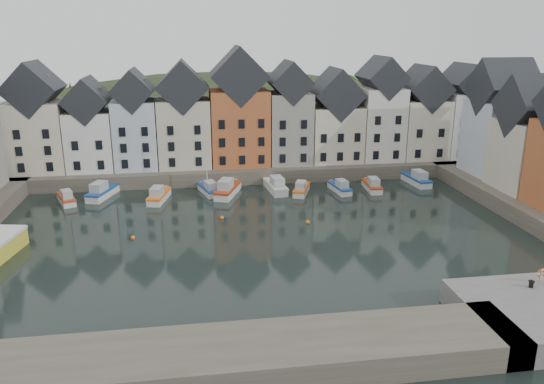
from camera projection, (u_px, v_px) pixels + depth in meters
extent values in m
plane|color=black|center=(263.00, 242.00, 57.11)|extent=(260.00, 260.00, 0.00)
cube|color=#50483D|center=(238.00, 166.00, 85.18)|extent=(90.00, 16.00, 2.00)
cube|color=#50483D|center=(157.00, 364.00, 34.60)|extent=(50.00, 6.00, 2.00)
ellipsoid|color=#1E3018|center=(229.00, 221.00, 115.33)|extent=(153.60, 70.40, 64.00)
sphere|color=black|center=(155.00, 102.00, 100.72)|extent=(5.77, 5.77, 5.77)
sphere|color=black|center=(339.00, 96.00, 115.71)|extent=(5.27, 5.27, 5.27)
sphere|color=black|center=(379.00, 100.00, 110.58)|extent=(5.07, 5.07, 5.07)
sphere|color=black|center=(296.00, 101.00, 109.03)|extent=(5.01, 5.01, 5.01)
sphere|color=black|center=(33.00, 112.00, 103.33)|extent=(3.94, 3.94, 3.94)
sphere|color=black|center=(355.00, 96.00, 115.75)|extent=(5.21, 5.21, 5.21)
sphere|color=black|center=(235.00, 98.00, 110.40)|extent=(5.45, 5.45, 5.45)
sphere|color=black|center=(418.00, 107.00, 106.06)|extent=(4.49, 4.49, 4.49)
cube|color=beige|center=(40.00, 136.00, 77.36)|extent=(7.67, 8.00, 10.07)
cube|color=black|center=(34.00, 88.00, 75.33)|extent=(7.67, 8.16, 7.67)
cube|color=white|center=(92.00, 140.00, 78.61)|extent=(6.56, 8.00, 8.61)
cube|color=black|center=(88.00, 100.00, 76.87)|extent=(6.56, 8.16, 6.56)
cube|color=silver|center=(137.00, 134.00, 79.34)|extent=(6.20, 8.00, 10.02)
cube|color=black|center=(133.00, 90.00, 77.42)|extent=(6.20, 8.16, 6.20)
cube|color=beige|center=(185.00, 132.00, 80.34)|extent=(7.70, 8.00, 10.08)
cube|color=black|center=(182.00, 86.00, 78.30)|extent=(7.70, 8.16, 7.70)
cube|color=#B65F34|center=(239.00, 127.00, 81.35)|extent=(8.69, 8.00, 11.28)
cube|color=black|center=(238.00, 75.00, 79.07)|extent=(8.69, 8.16, 8.69)
cube|color=gray|center=(289.00, 127.00, 82.53)|extent=(6.43, 8.00, 10.78)
cube|color=black|center=(289.00, 82.00, 80.48)|extent=(6.43, 8.16, 6.43)
cube|color=beige|center=(334.00, 133.00, 83.89)|extent=(7.88, 8.00, 8.56)
cube|color=black|center=(335.00, 93.00, 82.07)|extent=(7.88, 8.16, 7.88)
cube|color=silver|center=(379.00, 123.00, 84.54)|extent=(6.50, 8.00, 11.27)
cube|color=black|center=(381.00, 77.00, 82.42)|extent=(6.50, 8.16, 6.50)
cube|color=beige|center=(420.00, 128.00, 85.83)|extent=(7.23, 8.00, 9.32)
cube|color=black|center=(423.00, 88.00, 83.94)|extent=(7.23, 8.16, 7.23)
cube|color=white|center=(460.00, 124.00, 86.66)|extent=(6.18, 8.00, 10.32)
cube|color=black|center=(464.00, 83.00, 84.70)|extent=(6.18, 8.16, 6.18)
cube|color=silver|center=(498.00, 138.00, 75.51)|extent=(7.47, 8.00, 10.38)
cube|color=black|center=(504.00, 87.00, 73.41)|extent=(7.62, 8.00, 8.00)
cube|color=beige|center=(531.00, 155.00, 68.16)|extent=(8.14, 8.00, 8.89)
cube|color=black|center=(539.00, 105.00, 66.28)|extent=(8.30, 8.00, 8.00)
sphere|color=orange|center=(222.00, 218.00, 64.06)|extent=(0.50, 0.50, 0.50)
sphere|color=orange|center=(308.00, 222.00, 62.65)|extent=(0.50, 0.50, 0.50)
sphere|color=orange|center=(133.00, 238.00, 57.91)|extent=(0.50, 0.50, 0.50)
cube|color=silver|center=(66.00, 200.00, 70.13)|extent=(3.41, 5.45, 0.96)
cube|color=#A83818|center=(66.00, 197.00, 69.97)|extent=(3.53, 5.58, 0.22)
cube|color=#AAB1B2|center=(67.00, 194.00, 69.17)|extent=(1.92, 2.40, 1.05)
cube|color=silver|center=(103.00, 194.00, 72.53)|extent=(3.87, 6.77, 1.19)
cube|color=#1F468E|center=(103.00, 190.00, 72.34)|extent=(4.01, 6.93, 0.27)
cube|color=#AAB1B2|center=(99.00, 187.00, 71.23)|extent=(2.25, 2.94, 1.30)
cube|color=silver|center=(159.00, 198.00, 71.04)|extent=(3.02, 6.17, 1.09)
cube|color=orange|center=(159.00, 194.00, 70.86)|extent=(3.14, 6.31, 0.25)
cube|color=#AAB1B2|center=(157.00, 191.00, 69.84)|extent=(1.86, 2.61, 1.19)
cube|color=silver|center=(209.00, 191.00, 74.06)|extent=(3.06, 5.71, 1.00)
cube|color=#1F468E|center=(209.00, 187.00, 73.90)|extent=(3.17, 5.84, 0.23)
cube|color=#AAB1B2|center=(210.00, 185.00, 73.02)|extent=(1.82, 2.45, 1.09)
cylinder|color=silver|center=(206.00, 155.00, 73.02)|extent=(0.13, 0.13, 10.02)
cube|color=silver|center=(228.00, 192.00, 73.47)|extent=(4.25, 7.15, 1.26)
cube|color=#A83818|center=(228.00, 187.00, 73.26)|extent=(4.41, 7.31, 0.29)
cube|color=#AAB1B2|center=(226.00, 184.00, 72.10)|extent=(2.43, 3.12, 1.37)
cube|color=silver|center=(275.00, 188.00, 75.20)|extent=(2.66, 6.68, 1.19)
cube|color=silver|center=(275.00, 184.00, 75.01)|extent=(2.78, 6.82, 0.27)
cube|color=#AAB1B2|center=(277.00, 181.00, 73.92)|extent=(1.80, 2.75, 1.30)
cube|color=silver|center=(301.00, 191.00, 74.19)|extent=(3.36, 5.53, 0.97)
cube|color=orange|center=(302.00, 187.00, 74.03)|extent=(3.48, 5.66, 0.22)
cube|color=#AAB1B2|center=(301.00, 185.00, 73.13)|extent=(1.91, 2.42, 1.06)
cube|color=silver|center=(339.00, 189.00, 74.96)|extent=(2.26, 5.45, 0.97)
cube|color=#1F468E|center=(340.00, 186.00, 74.80)|extent=(2.36, 5.57, 0.22)
cube|color=#AAB1B2|center=(342.00, 184.00, 73.92)|extent=(1.50, 2.26, 1.06)
cube|color=silver|center=(372.00, 187.00, 75.80)|extent=(2.06, 5.66, 1.02)
cube|color=#A83818|center=(372.00, 184.00, 75.64)|extent=(2.16, 5.77, 0.23)
cube|color=#AAB1B2|center=(374.00, 182.00, 74.68)|extent=(1.45, 2.31, 1.11)
cube|color=silver|center=(416.00, 181.00, 78.75)|extent=(2.49, 6.39, 1.14)
cube|color=#1F468E|center=(416.00, 177.00, 78.57)|extent=(2.61, 6.53, 0.26)
cube|color=#AAB1B2|center=(420.00, 175.00, 77.52)|extent=(1.70, 2.63, 1.25)
cylinder|color=black|center=(531.00, 284.00, 42.76)|extent=(0.36, 0.36, 0.50)
cylinder|color=black|center=(532.00, 281.00, 42.68)|extent=(0.48, 0.48, 0.08)
cube|color=gray|center=(541.00, 277.00, 43.41)|extent=(0.10, 0.10, 1.10)
torus|color=#C14C16|center=(542.00, 273.00, 43.26)|extent=(0.80, 0.14, 0.80)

